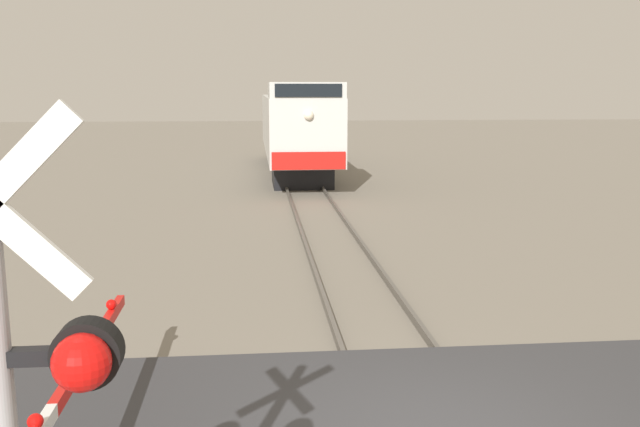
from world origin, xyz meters
TOP-DOWN VIEW (x-y plane):
  - locomotive at (0.00, 26.02)m, footprint 2.82×16.53m
  - crossing_signal at (-3.24, -3.69)m, footprint 1.18×0.33m

SIDE VIEW (x-z plane):
  - locomotive at x=0.00m, z-range 0.07..4.28m
  - crossing_signal at x=-3.24m, z-range 0.47..4.40m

